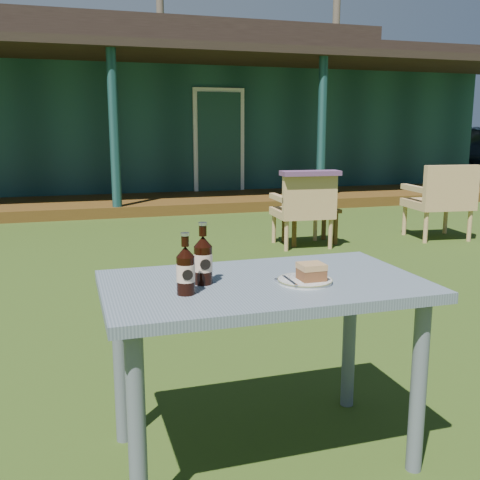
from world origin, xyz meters
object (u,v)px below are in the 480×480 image
object	(u,v)px
plate	(305,281)
side_table	(310,214)
cafe_table	(263,306)
cola_bottle_far	(186,270)
cola_bottle_near	(203,260)
armchair_right	(442,198)
cake_slice	(311,271)
armchair_left	(304,207)

from	to	relation	value
plate	side_table	world-z (taller)	plate
cafe_table	cola_bottle_far	size ratio (longest dim) A/B	5.54
cola_bottle_near	side_table	world-z (taller)	cola_bottle_near
armchair_right	side_table	size ratio (longest dim) A/B	1.47
side_table	cola_bottle_far	bearing A→B (deg)	-119.68
cola_bottle_near	side_table	xyz separation A→B (m)	(2.14, 3.80, -0.47)
cola_bottle_far	cake_slice	bearing A→B (deg)	-0.00
plate	armchair_left	size ratio (longest dim) A/B	0.25
armchair_left	side_table	bearing A→B (deg)	50.34
cake_slice	armchair_left	xyz separation A→B (m)	(1.61, 3.74, -0.32)
cafe_table	armchair_left	xyz separation A→B (m)	(1.77, 3.65, -0.17)
plate	armchair_left	bearing A→B (deg)	66.34
armchair_left	cafe_table	bearing A→B (deg)	-115.85
cake_slice	armchair_left	distance (m)	4.08
cola_bottle_far	side_table	xyz separation A→B (m)	(2.23, 3.91, -0.47)
cafe_table	cake_slice	distance (m)	0.23
cake_slice	side_table	xyz separation A→B (m)	(1.76, 3.91, -0.42)
armchair_left	cola_bottle_near	bearing A→B (deg)	-118.83
cola_bottle_near	cola_bottle_far	size ratio (longest dim) A/B	1.06
cola_bottle_far	armchair_left	size ratio (longest dim) A/B	0.27
armchair_right	cola_bottle_far	bearing A→B (deg)	-135.93
cola_bottle_near	side_table	distance (m)	4.39
plate	armchair_right	distance (m)	4.96
armchair_left	armchair_right	bearing A→B (deg)	-2.30
plate	cake_slice	xyz separation A→B (m)	(0.02, -0.01, 0.04)
cake_slice	armchair_left	bearing A→B (deg)	66.66
armchair_right	side_table	world-z (taller)	armchair_right
cake_slice	cola_bottle_far	world-z (taller)	cola_bottle_far
side_table	cake_slice	bearing A→B (deg)	-114.19
cola_bottle_far	side_table	world-z (taller)	cola_bottle_far
cafe_table	armchair_right	world-z (taller)	armchair_right
cola_bottle_near	armchair_right	bearing A→B (deg)	43.87
cake_slice	side_table	world-z (taller)	cake_slice
cafe_table	side_table	size ratio (longest dim) A/B	2.00
plate	cola_bottle_near	distance (m)	0.39
cake_slice	cola_bottle_near	world-z (taller)	cola_bottle_near
cake_slice	cola_bottle_near	xyz separation A→B (m)	(-0.38, 0.11, 0.05)
plate	cola_bottle_near	bearing A→B (deg)	165.11
cafe_table	armchair_left	world-z (taller)	armchair_left
plate	cake_slice	size ratio (longest dim) A/B	2.22
plate	cola_bottle_near	world-z (taller)	cola_bottle_near
cola_bottle_near	armchair_right	world-z (taller)	cola_bottle_near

